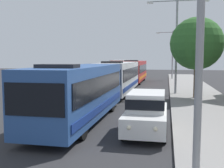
# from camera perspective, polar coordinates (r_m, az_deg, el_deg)

# --- Properties ---
(bus_lead) EXTENTS (2.58, 10.63, 3.21)m
(bus_lead) POSITION_cam_1_polar(r_m,az_deg,el_deg) (14.80, -6.60, -1.44)
(bus_lead) COLOR #284C8C
(bus_lead) RESTS_ON ground_plane
(bus_second_in_line) EXTENTS (2.58, 11.61, 3.21)m
(bus_second_in_line) POSITION_cam_1_polar(r_m,az_deg,el_deg) (26.38, 1.53, 1.63)
(bus_second_in_line) COLOR silver
(bus_second_in_line) RESTS_ON ground_plane
(bus_middle) EXTENTS (2.58, 11.81, 3.21)m
(bus_middle) POSITION_cam_1_polar(r_m,az_deg,el_deg) (38.74, 4.77, 2.85)
(bus_middle) COLOR maroon
(bus_middle) RESTS_ON ground_plane
(white_suv) EXTENTS (1.86, 4.62, 1.90)m
(white_suv) POSITION_cam_1_polar(r_m,az_deg,el_deg) (12.67, 7.34, -5.63)
(white_suv) COLOR white
(white_suv) RESTS_ON ground_plane
(box_truck_oncoming) EXTENTS (2.35, 7.79, 3.15)m
(box_truck_oncoming) POSITION_cam_1_polar(r_m,az_deg,el_deg) (45.01, 1.48, 3.26)
(box_truck_oncoming) COLOR maroon
(box_truck_oncoming) RESTS_ON ground_plane
(streetlamp_mid) EXTENTS (5.53, 0.28, 8.77)m
(streetlamp_mid) POSITION_cam_1_polar(r_m,az_deg,el_deg) (26.02, 13.52, 9.73)
(streetlamp_mid) COLOR gray
(streetlamp_mid) RESTS_ON sidewalk
(streetlamp_far) EXTENTS (5.26, 0.28, 7.66)m
(streetlamp_far) POSITION_cam_1_polar(r_m,az_deg,el_deg) (44.71, 12.71, 7.13)
(streetlamp_far) COLOR gray
(streetlamp_far) RESTS_ON sidewalk
(roadside_tree) EXTENTS (4.37, 4.37, 6.71)m
(roadside_tree) POSITION_cam_1_polar(r_m,az_deg,el_deg) (23.66, 17.49, 8.15)
(roadside_tree) COLOR #4C3823
(roadside_tree) RESTS_ON sidewalk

